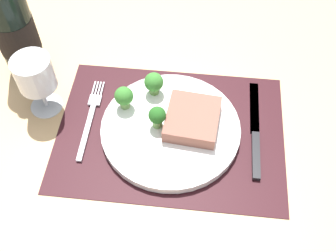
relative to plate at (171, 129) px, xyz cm
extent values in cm
cube|color=tan|center=(0.00, 0.00, -2.60)|extent=(140.00, 110.00, 3.00)
cube|color=black|center=(0.00, 0.00, -0.95)|extent=(43.26, 31.16, 0.30)
cylinder|color=white|center=(0.00, 0.00, 0.00)|extent=(26.48, 26.48, 1.60)
cube|color=#8C5647|center=(3.99, 1.18, 2.20)|extent=(10.61, 11.37, 2.81)
cylinder|color=#5B8942|center=(-4.13, 8.05, 1.53)|extent=(1.91, 1.91, 1.46)
sphere|color=#387A2D|center=(-4.13, 8.05, 3.87)|extent=(3.78, 3.78, 3.78)
cylinder|color=#6B994C|center=(-9.34, 3.93, 1.59)|extent=(1.85, 1.85, 1.58)
sphere|color=#387A2D|center=(-9.34, 3.93, 3.93)|extent=(3.64, 3.64, 3.64)
cylinder|color=#6B994C|center=(-2.49, -0.05, 1.73)|extent=(1.79, 1.79, 1.85)
sphere|color=#235B1E|center=(-2.49, -0.05, 4.05)|extent=(3.29, 3.29, 3.29)
cube|color=silver|center=(-15.98, -2.00, -0.55)|extent=(1.00, 13.00, 0.50)
cube|color=silver|center=(-15.98, 5.80, -0.55)|extent=(2.40, 2.60, 0.40)
cube|color=silver|center=(-16.88, 8.90, -0.55)|extent=(0.30, 3.60, 0.35)
cube|color=silver|center=(-16.28, 8.90, -0.55)|extent=(0.30, 3.60, 0.35)
cube|color=silver|center=(-15.68, 8.90, -0.55)|extent=(0.30, 3.60, 0.35)
cube|color=silver|center=(-15.08, 8.90, -0.55)|extent=(0.30, 3.60, 0.35)
cube|color=black|center=(16.15, -3.90, -0.40)|extent=(1.40, 10.00, 0.80)
cube|color=silver|center=(16.15, 7.60, -0.65)|extent=(1.80, 13.00, 0.30)
cylinder|color=black|center=(-31.99, 13.46, 9.83)|extent=(7.99, 7.99, 21.86)
cylinder|color=black|center=(-31.99, 13.46, 8.74)|extent=(8.15, 8.15, 7.65)
cylinder|color=silver|center=(-25.47, 3.75, -0.90)|extent=(6.44, 6.44, 0.40)
cylinder|color=silver|center=(-25.47, 3.75, 2.33)|extent=(0.80, 0.80, 6.05)
cylinder|color=silver|center=(-25.47, 3.75, 8.56)|extent=(7.24, 7.24, 6.41)
cylinder|color=#560C19|center=(-25.47, 3.75, 7.02)|extent=(6.37, 6.37, 3.34)
camera|label=1|loc=(4.13, -43.84, 63.62)|focal=43.46mm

